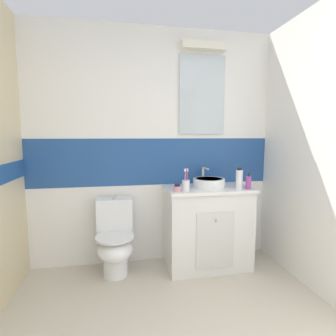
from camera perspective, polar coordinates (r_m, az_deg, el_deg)
The scene contains 8 objects.
wall_back_tiled at distance 2.88m, azimuth -3.02°, elevation 4.66°, with size 3.20×0.20×2.50m.
vanity_cabinet at distance 2.87m, azimuth 8.44°, elevation -12.44°, with size 0.88×0.51×0.85m.
sink_basin at distance 2.75m, azimuth 8.85°, elevation -3.10°, with size 0.33×0.37×0.19m.
toilet at distance 2.75m, azimuth -11.43°, elevation -15.02°, with size 0.37×0.50×0.76m.
toothbrush_cup at distance 2.54m, azimuth 3.87°, elevation -3.68°, with size 0.07×0.07×0.22m.
soap_dispenser at distance 2.74m, azimuth 17.04°, elevation -3.04°, with size 0.05×0.05×0.17m.
shampoo_bottle_tall at distance 2.72m, azimuth 15.19°, elevation -2.30°, with size 0.07×0.07×0.21m.
hair_gel_jar at distance 2.52m, azimuth 2.01°, elevation -4.41°, with size 0.07×0.07×0.07m.
Camera 1 is at (-0.39, -0.40, 1.38)m, focal length 28.10 mm.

